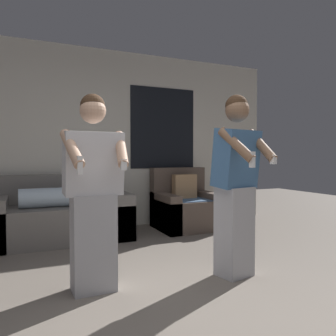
{
  "coord_description": "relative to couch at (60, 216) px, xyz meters",
  "views": [
    {
      "loc": [
        -0.92,
        -1.7,
        1.09
      ],
      "look_at": [
        0.2,
        0.87,
        0.99
      ],
      "focal_mm": 35.0,
      "sensor_mm": 36.0,
      "label": 1
    }
  ],
  "objects": [
    {
      "name": "wall_back",
      "position": [
        0.54,
        0.49,
        1.04
      ],
      "size": [
        6.04,
        0.07,
        2.7
      ],
      "color": "beige",
      "rests_on": "ground_plane"
    },
    {
      "name": "couch",
      "position": [
        0.0,
        0.0,
        0.0
      ],
      "size": [
        1.78,
        0.89,
        0.84
      ],
      "color": "slate",
      "rests_on": "ground_plane"
    },
    {
      "name": "person_left",
      "position": [
        0.09,
        -1.82,
        0.48
      ],
      "size": [
        0.52,
        0.47,
        1.59
      ],
      "color": "#B2B2B7",
      "rests_on": "ground_plane"
    },
    {
      "name": "armchair",
      "position": [
        1.81,
        -0.03,
        0.0
      ],
      "size": [
        0.87,
        0.81,
        0.91
      ],
      "color": "brown",
      "rests_on": "ground_plane"
    },
    {
      "name": "person_right",
      "position": [
        1.34,
        -2.0,
        0.53
      ],
      "size": [
        0.46,
        0.53,
        1.65
      ],
      "color": "#B2B2B7",
      "rests_on": "ground_plane"
    }
  ]
}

